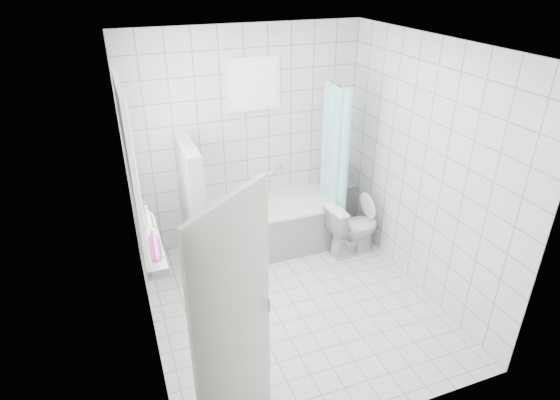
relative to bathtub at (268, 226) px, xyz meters
name	(u,v)px	position (x,y,z in m)	size (l,w,h in m)	color
ground	(293,303)	(-0.12, -1.12, -0.29)	(3.00, 3.00, 0.00)	white
ceiling	(297,44)	(-0.12, -1.12, 2.31)	(3.00, 3.00, 0.00)	white
wall_back	(247,139)	(-0.12, 0.38, 1.01)	(2.80, 0.02, 2.60)	white
wall_front	(383,288)	(-0.12, -2.62, 1.01)	(2.80, 0.02, 2.60)	white
wall_left	(137,219)	(-1.52, -1.12, 1.01)	(0.02, 3.00, 2.60)	white
wall_right	(423,170)	(1.28, -1.12, 1.01)	(0.02, 3.00, 2.60)	white
window_left	(134,171)	(-1.48, -0.82, 1.31)	(0.01, 0.90, 1.40)	white
window_back	(254,84)	(-0.02, 0.33, 1.66)	(0.50, 0.01, 0.50)	white
window_sill	(151,243)	(-1.43, -0.82, 0.57)	(0.18, 1.02, 0.08)	white
door	(235,332)	(-1.06, -2.36, 0.71)	(0.04, 0.80, 2.00)	silver
bathtub	(268,226)	(0.00, 0.00, 0.00)	(1.67, 0.77, 0.58)	white
partition_wall	(192,207)	(-0.90, -0.05, 0.46)	(0.15, 0.85, 1.50)	white
tiled_ledge	(337,204)	(1.08, 0.25, -0.02)	(0.40, 0.24, 0.55)	white
toilet	(353,228)	(0.91, -0.47, 0.04)	(0.37, 0.66, 0.67)	white
curtain_rod	(333,81)	(0.77, -0.02, 1.71)	(0.02, 0.02, 0.80)	silver
shower_curtain	(334,161)	(0.77, -0.16, 0.81)	(0.14, 0.48, 1.78)	#56F5FF
tub_faucet	(266,173)	(0.10, 0.33, 0.56)	(0.18, 0.06, 0.06)	silver
sill_bottles	(151,232)	(-1.42, -0.89, 0.73)	(0.20, 0.71, 0.30)	pink
ledge_bottles	(342,178)	(1.10, 0.21, 0.38)	(0.18, 0.16, 0.27)	#2A1AD5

